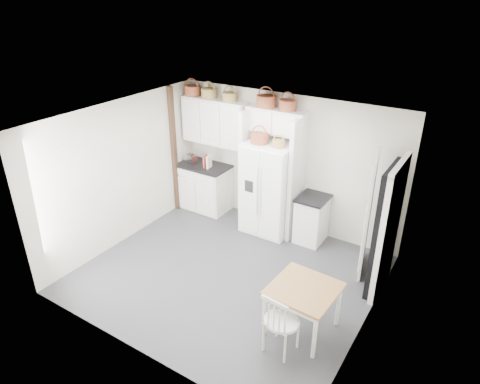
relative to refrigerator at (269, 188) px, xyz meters
The scene contains 29 objects.
floor 1.85m from the refrigerator, 84.71° to the right, with size 4.50×4.50×0.00m, color #3B3C46.
ceiling 2.36m from the refrigerator, 84.71° to the right, with size 4.50×4.50×0.00m, color white.
wall_back 0.58m from the refrigerator, 68.49° to the left, with size 4.50×4.50×0.00m, color beige.
wall_left 2.68m from the refrigerator, 142.36° to the right, with size 4.00×4.00×0.00m, color beige.
wall_right 2.92m from the refrigerator, 34.01° to the right, with size 4.00×4.00×0.00m, color beige.
refrigerator is the anchor object (origin of this frame).
base_cab_left 1.62m from the refrigerator, behind, with size 1.02×0.64×0.94m, color beige.
base_cab_right 0.98m from the refrigerator, ahead, with size 0.48×0.58×0.85m, color beige.
dining_table 2.76m from the refrigerator, 51.25° to the right, with size 0.85×0.85×0.71m, color brown.
windsor_chair 3.09m from the refrigerator, 58.01° to the right, with size 0.46×0.42×0.95m, color beige.
counter_left 1.57m from the refrigerator, behind, with size 1.06×0.69×0.04m, color black.
counter_right 0.86m from the refrigerator, ahead, with size 0.52×0.62×0.04m, color black.
toaster 1.86m from the refrigerator, behind, with size 0.27×0.16×0.19m, color silver.
cookbook_red 1.50m from the refrigerator, behind, with size 0.04×0.16×0.24m, color #AF3326.
cookbook_cream 1.40m from the refrigerator, behind, with size 0.04×0.17×0.26m, color silver.
basket_upper_a 2.46m from the refrigerator, behind, with size 0.32×0.32×0.18m, color maroon.
basket_upper_b 2.16m from the refrigerator, behind, with size 0.31×0.31×0.18m, color olive.
basket_upper_c 1.86m from the refrigerator, 168.24° to the left, with size 0.28×0.28×0.16m, color olive.
basket_bridge_a 1.60m from the refrigerator, 138.01° to the left, with size 0.36×0.36×0.20m, color maroon.
basket_bridge_b 1.58m from the refrigerator, 47.49° to the left, with size 0.31×0.31×0.18m, color maroon.
basket_fridge_a 0.99m from the refrigerator, 150.55° to the right, with size 0.33×0.33×0.18m, color maroon.
basket_fridge_b 0.97m from the refrigerator, 25.70° to the right, with size 0.23×0.23×0.12m, color olive.
upper_cabinet 1.70m from the refrigerator, behind, with size 1.40×0.34×0.90m, color beige.
bridge_cabinet 1.26m from the refrigerator, 90.00° to the left, with size 1.12×0.34×0.45m, color beige.
fridge_panel_left 0.58m from the refrigerator, behind, with size 0.08×0.60×2.30m, color beige.
fridge_panel_right 0.58m from the refrigerator, ahead, with size 0.08×0.60×2.30m, color beige.
trim_post 2.11m from the refrigerator, behind, with size 0.09×0.09×2.60m, color #392218.
doorway_void 2.40m from the refrigerator, 15.01° to the right, with size 0.18×0.85×2.05m, color black.
door_slab 1.98m from the refrigerator, ahead, with size 0.80×0.04×2.05m, color white.
Camera 1 is at (3.25, -4.77, 4.33)m, focal length 32.00 mm.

